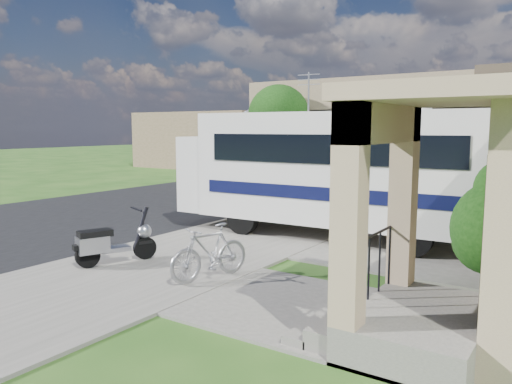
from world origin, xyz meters
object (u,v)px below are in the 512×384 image
Objects in this scene: bicycle at (210,255)px; pickup_truck at (278,172)px; shrub at (507,225)px; garden_hose at (370,299)px; van at (327,160)px; motorhome at (334,168)px; scooter at (111,243)px.

bicycle is 15.33m from pickup_truck.
garden_hose is (-1.73, -1.93, -1.12)m from shrub.
motorhome is at bearing -63.07° from van.
pickup_truck reaches higher than scooter.
scooter is at bearing -75.80° from van.
pickup_truck reaches higher than garden_hose.
pickup_truck is at bearing 129.59° from scooter.
bicycle is 21.47m from van.
shrub is 16.15m from pickup_truck.
pickup_truck is (-6.84, 13.71, 0.25)m from bicycle.
bicycle is at bearing -94.79° from motorhome.
pickup_truck is (-11.55, 11.28, -0.45)m from shrub.
motorhome is 11.31m from pickup_truck.
scooter is 0.30× the size of pickup_truck.
motorhome is 6.04m from scooter.
pickup_truck is at bearing 126.64° from garden_hose.
scooter is at bearing -158.47° from shrub.
shrub is 7.64m from scooter.
shrub is at bearing -31.48° from motorhome.
van is 22.22m from garden_hose.
shrub is at bearing -55.22° from van.
pickup_truck is at bearing 135.69° from shrub.
shrub reaches higher than bicycle.
van is at bearing 124.13° from shrub.
shrub is at bearing 42.91° from bicycle.
van reaches higher than garden_hose.
bicycle is 4.07× the size of garden_hose.
scooter reaches higher than garden_hose.
pickup_truck is 12.95× the size of garden_hose.
shrub is at bearing 43.47° from scooter.
garden_hose is (10.29, -19.67, -0.87)m from van.
motorhome is at bearing 103.15° from bicycle.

